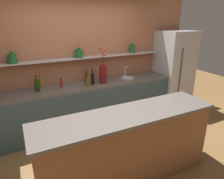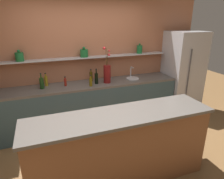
% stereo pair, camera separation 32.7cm
% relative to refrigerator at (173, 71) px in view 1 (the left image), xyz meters
% --- Properties ---
extents(ground_plane, '(12.00, 12.00, 0.00)m').
position_rel_refrigerator_xyz_m(ground_plane, '(-2.22, -1.20, -0.94)').
color(ground_plane, brown).
extents(back_wall_unit, '(5.20, 0.28, 2.60)m').
position_rel_refrigerator_xyz_m(back_wall_unit, '(-2.22, 0.40, 0.36)').
color(back_wall_unit, '#A86647').
rests_on(back_wall_unit, ground_plane).
extents(back_counter_unit, '(3.71, 0.62, 0.92)m').
position_rel_refrigerator_xyz_m(back_counter_unit, '(-2.25, 0.04, -0.48)').
color(back_counter_unit, '#334C56').
rests_on(back_counter_unit, ground_plane).
extents(island_counter, '(2.43, 0.61, 1.02)m').
position_rel_refrigerator_xyz_m(island_counter, '(-2.22, -1.60, -0.43)').
color(island_counter, brown).
rests_on(island_counter, ground_plane).
extents(refrigerator, '(0.75, 0.73, 1.89)m').
position_rel_refrigerator_xyz_m(refrigerator, '(0.00, 0.00, 0.00)').
color(refrigerator, '#B7B7BC').
rests_on(refrigerator, ground_plane).
extents(flower_vase, '(0.16, 0.14, 0.72)m').
position_rel_refrigerator_xyz_m(flower_vase, '(-1.87, -0.02, 0.18)').
color(flower_vase, maroon).
rests_on(flower_vase, back_counter_unit).
extents(sink_fixture, '(0.28, 0.28, 0.25)m').
position_rel_refrigerator_xyz_m(sink_fixture, '(-1.27, 0.05, 0.00)').
color(sink_fixture, '#B7B7BC').
rests_on(sink_fixture, back_counter_unit).
extents(bottle_oil_0, '(0.06, 0.06, 0.25)m').
position_rel_refrigerator_xyz_m(bottle_oil_0, '(-2.14, 0.20, 0.08)').
color(bottle_oil_0, '#47380A').
rests_on(bottle_oil_0, back_counter_unit).
extents(bottle_sauce_1, '(0.05, 0.05, 0.19)m').
position_rel_refrigerator_xyz_m(bottle_sauce_1, '(-2.69, 0.06, 0.06)').
color(bottle_sauce_1, maroon).
rests_on(bottle_sauce_1, back_counter_unit).
extents(bottle_oil_2, '(0.06, 0.06, 0.25)m').
position_rel_refrigerator_xyz_m(bottle_oil_2, '(-3.03, 0.20, 0.08)').
color(bottle_oil_2, olive).
rests_on(bottle_oil_2, back_counter_unit).
extents(bottle_wine_3, '(0.08, 0.08, 0.30)m').
position_rel_refrigerator_xyz_m(bottle_wine_3, '(-3.12, 0.06, 0.09)').
color(bottle_wine_3, '#193814').
rests_on(bottle_wine_3, back_counter_unit).
extents(bottle_wine_4, '(0.07, 0.07, 0.31)m').
position_rel_refrigerator_xyz_m(bottle_wine_4, '(-2.09, -0.01, 0.09)').
color(bottle_wine_4, black).
rests_on(bottle_wine_4, back_counter_unit).
extents(bottle_oil_5, '(0.06, 0.06, 0.22)m').
position_rel_refrigerator_xyz_m(bottle_oil_5, '(-2.23, -0.12, 0.06)').
color(bottle_oil_5, brown).
rests_on(bottle_oil_5, back_counter_unit).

